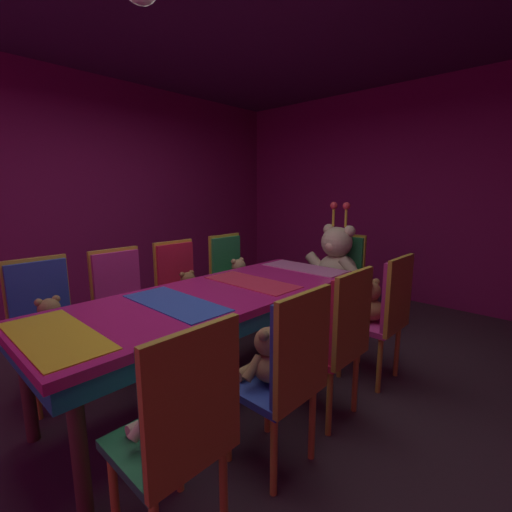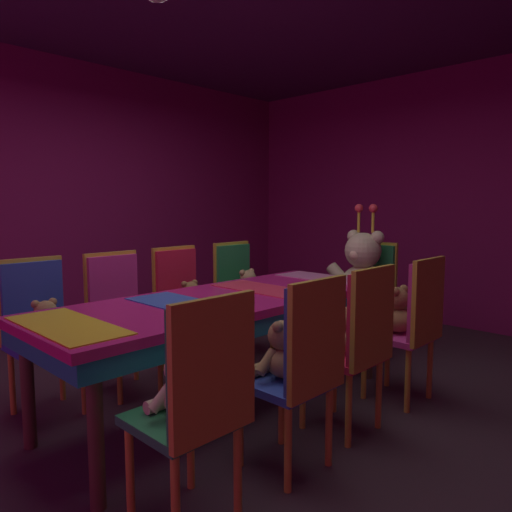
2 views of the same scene
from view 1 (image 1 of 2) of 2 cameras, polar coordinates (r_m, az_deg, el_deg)
ground_plane at (r=2.81m, az=-5.97°, el=-20.45°), size 7.90×7.90×0.00m
wall_back at (r=5.10m, az=22.28°, el=9.31°), size 5.20×0.12×2.80m
wall_left at (r=4.70m, az=-27.93°, el=8.83°), size 0.12×6.40×2.80m
banquet_table at (r=2.53m, az=-6.26°, el=-7.65°), size 0.90×2.47×0.75m
chair_left_0 at (r=2.90m, az=-31.20°, el=-7.99°), size 0.42×0.41×0.98m
teddy_left_0 at (r=2.77m, az=-30.33°, el=-9.07°), size 0.23×0.30×0.28m
chair_left_1 at (r=3.06m, az=-21.01°, el=-6.25°), size 0.42×0.41×0.98m
chair_left_2 at (r=3.36m, az=-12.32°, el=-4.30°), size 0.42×0.41×0.98m
teddy_left_2 at (r=3.25m, az=-10.86°, el=-5.14°), size 0.22×0.29×0.27m
chair_left_3 at (r=3.75m, az=-4.30°, el=-2.53°), size 0.42×0.41×0.98m
teddy_left_3 at (r=3.65m, az=-2.75°, el=-3.04°), size 0.24×0.32×0.30m
chair_right_0 at (r=1.47m, az=-11.73°, el=-24.81°), size 0.42×0.41×0.98m
teddy_right_0 at (r=1.59m, az=-14.94°, el=-23.14°), size 0.22×0.28×0.27m
chair_right_1 at (r=1.82m, az=5.50°, el=-17.22°), size 0.42×0.41×0.98m
teddy_right_1 at (r=1.91m, az=1.90°, el=-16.12°), size 0.25×0.32×0.30m
chair_right_2 at (r=2.25m, az=13.53°, el=-11.82°), size 0.42×0.41×0.98m
teddy_right_2 at (r=2.33m, az=10.40°, el=-11.55°), size 0.22×0.28×0.27m
chair_right_3 at (r=2.79m, az=20.52°, el=-7.81°), size 0.42×0.41×0.98m
teddy_right_3 at (r=2.84m, az=17.78°, el=-7.28°), size 0.27×0.34×0.32m
throne_chair at (r=3.90m, az=13.95°, el=-2.28°), size 0.41×0.42×0.98m
king_teddy_bear at (r=3.73m, az=12.78°, el=-0.62°), size 0.68×0.52×0.87m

